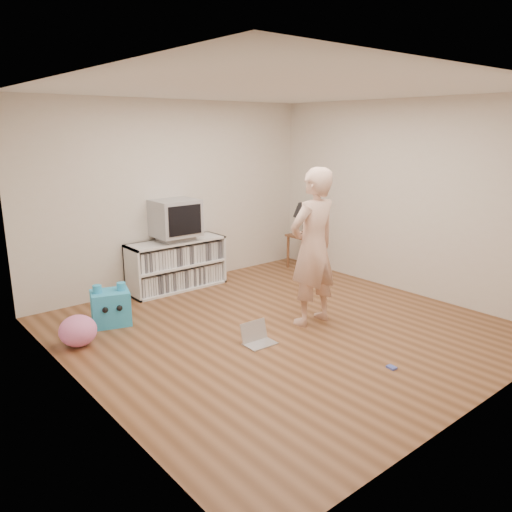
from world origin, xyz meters
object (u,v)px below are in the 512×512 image
object	(u,v)px
plush_blue	(111,307)
media_unit	(176,264)
crt_tv	(175,218)
laptop	(257,337)
plush_pink	(78,331)
dvd_deck	(176,238)
person	(313,248)
side_table	(303,243)
table_lamp	(304,211)

from	to	relation	value
plush_blue	media_unit	bearing A→B (deg)	45.45
media_unit	crt_tv	bearing A→B (deg)	-90.00
laptop	plush_blue	distance (m)	1.78
laptop	media_unit	bearing A→B (deg)	83.66
crt_tv	plush_blue	size ratio (longest dim) A/B	1.19
media_unit	plush_pink	distance (m)	2.08
dvd_deck	person	size ratio (longest dim) A/B	0.25
crt_tv	laptop	size ratio (longest dim) A/B	1.80
crt_tv	person	xyz separation A→B (m)	(0.54, -2.11, -0.12)
media_unit	person	size ratio (longest dim) A/B	0.77
side_table	laptop	size ratio (longest dim) A/B	1.65
plush_blue	plush_pink	xyz separation A→B (m)	(-0.51, -0.33, -0.04)
crt_tv	laptop	world-z (taller)	crt_tv
side_table	laptop	bearing A→B (deg)	-144.04
dvd_deck	laptop	world-z (taller)	dvd_deck
plush_pink	table_lamp	bearing A→B (deg)	9.18
dvd_deck	plush_pink	world-z (taller)	dvd_deck
dvd_deck	media_unit	bearing A→B (deg)	90.00
media_unit	person	xyz separation A→B (m)	(0.54, -2.13, 0.55)
crt_tv	laptop	distance (m)	2.38
laptop	plush_blue	xyz separation A→B (m)	(-0.97, 1.48, 0.15)
dvd_deck	plush_pink	xyz separation A→B (m)	(-1.80, -1.01, -0.57)
media_unit	crt_tv	size ratio (longest dim) A/B	2.33
media_unit	person	distance (m)	2.26
side_table	table_lamp	bearing A→B (deg)	0.00
crt_tv	plush_pink	xyz separation A→B (m)	(-1.80, -1.00, -0.86)
side_table	plush_pink	world-z (taller)	side_table
dvd_deck	plush_pink	distance (m)	2.14
crt_tv	person	distance (m)	2.18
person	crt_tv	bearing A→B (deg)	-75.86
table_lamp	plush_blue	world-z (taller)	table_lamp
crt_tv	laptop	xyz separation A→B (m)	(-0.32, -2.15, -0.96)
dvd_deck	laptop	distance (m)	2.28
plush_pink	plush_blue	bearing A→B (deg)	33.06
table_lamp	laptop	xyz separation A→B (m)	(-2.46, -1.78, -0.88)
table_lamp	laptop	world-z (taller)	table_lamp
table_lamp	laptop	size ratio (longest dim) A/B	1.55
person	laptop	bearing A→B (deg)	2.65
media_unit	plush_pink	bearing A→B (deg)	-150.46
laptop	plush_pink	size ratio (longest dim) A/B	0.86
person	plush_pink	size ratio (longest dim) A/B	4.67
person	plush_blue	distance (m)	2.43
person	dvd_deck	bearing A→B (deg)	-75.89
crt_tv	table_lamp	bearing A→B (deg)	-9.74
side_table	table_lamp	size ratio (longest dim) A/B	1.07
plush_blue	laptop	bearing A→B (deg)	-39.50
plush_blue	crt_tv	bearing A→B (deg)	44.79
dvd_deck	laptop	xyz separation A→B (m)	(-0.32, -2.15, -0.67)
dvd_deck	person	distance (m)	2.19
media_unit	plush_blue	world-z (taller)	media_unit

